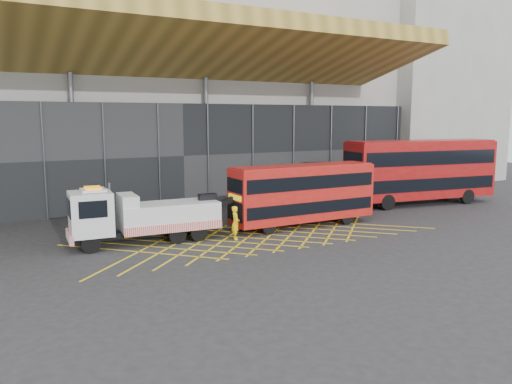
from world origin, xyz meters
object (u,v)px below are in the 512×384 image
bus_second (421,169)px  worker (236,223)px  recovery_truck (141,216)px  bus_towed (303,192)px

bus_second → worker: size_ratio=6.64×
recovery_truck → bus_second: 23.35m
recovery_truck → bus_towed: bearing=0.0°
recovery_truck → bus_second: bearing=7.7°
bus_towed → recovery_truck: bearing=176.6°
recovery_truck → worker: bearing=-15.7°
recovery_truck → bus_towed: 10.41m
recovery_truck → bus_towed: size_ratio=0.99×
bus_towed → worker: bearing=-168.3°
bus_towed → worker: bus_towed is taller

